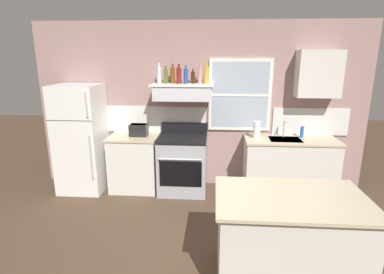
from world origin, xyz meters
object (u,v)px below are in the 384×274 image
(paper_towel_roll, at_px, (257,130))
(bottle_olive_oil_square, at_px, (166,76))
(bottle_rose_pink, at_px, (200,76))
(dish_soap_bottle, at_px, (302,132))
(kitchen_island, at_px, (288,240))
(bottle_blue_liqueur, at_px, (186,76))
(refrigerator, at_px, (81,139))
(bottle_clear_tall, at_px, (159,75))
(stove_range, at_px, (183,164))
(toaster, at_px, (139,130))
(bottle_champagne_gold_foil, at_px, (206,75))
(bottle_amber_wine, at_px, (173,75))
(bottle_red_label_wine, at_px, (179,75))
(bottle_brown_stout, at_px, (193,77))

(paper_towel_roll, bearing_deg, bottle_olive_oil_square, 177.30)
(bottle_rose_pink, xyz_separation_m, dish_soap_bottle, (1.62, 0.00, -0.86))
(kitchen_island, bearing_deg, bottle_blue_liqueur, 119.05)
(refrigerator, distance_m, kitchen_island, 3.52)
(bottle_clear_tall, distance_m, bottle_rose_pink, 0.63)
(refrigerator, bearing_deg, bottle_rose_pink, 4.78)
(stove_range, bearing_deg, bottle_rose_pink, 27.40)
(toaster, distance_m, bottle_champagne_gold_foil, 1.39)
(bottle_amber_wine, bearing_deg, bottle_red_label_wine, -26.57)
(toaster, relative_size, dish_soap_bottle, 1.65)
(bottle_olive_oil_square, bearing_deg, bottle_champagne_gold_foil, 0.65)
(toaster, relative_size, bottle_champagne_gold_foil, 0.91)
(bottle_red_label_wine, height_order, bottle_brown_stout, bottle_red_label_wine)
(bottle_rose_pink, relative_size, dish_soap_bottle, 1.57)
(bottle_red_label_wine, xyz_separation_m, bottle_brown_stout, (0.21, 0.06, -0.03))
(bottle_brown_stout, bearing_deg, bottle_red_label_wine, -163.14)
(refrigerator, relative_size, bottle_champagne_gold_foil, 5.32)
(stove_range, xyz_separation_m, bottle_rose_pink, (0.26, 0.14, 1.40))
(stove_range, relative_size, paper_towel_roll, 4.04)
(paper_towel_roll, xyz_separation_m, kitchen_island, (0.06, -2.05, -0.59))
(paper_towel_roll, relative_size, dish_soap_bottle, 1.50)
(bottle_clear_tall, bearing_deg, dish_soap_bottle, 1.12)
(bottle_brown_stout, relative_size, dish_soap_bottle, 1.22)
(refrigerator, relative_size, bottle_amber_wine, 5.74)
(kitchen_island, bearing_deg, bottle_brown_stout, 116.20)
(bottle_clear_tall, distance_m, paper_towel_roll, 1.74)
(bottle_champagne_gold_foil, bearing_deg, dish_soap_bottle, 0.97)
(stove_range, relative_size, bottle_champagne_gold_foil, 3.35)
(bottle_amber_wine, bearing_deg, bottle_brown_stout, 2.53)
(bottle_red_label_wine, distance_m, paper_towel_roll, 1.47)
(stove_range, bearing_deg, bottle_amber_wine, 138.50)
(paper_towel_roll, bearing_deg, bottle_red_label_wine, 177.53)
(bottle_amber_wine, xyz_separation_m, paper_towel_roll, (1.32, -0.10, -0.83))
(bottle_champagne_gold_foil, bearing_deg, kitchen_island, -67.98)
(bottle_amber_wine, relative_size, bottle_blue_liqueur, 1.08)
(bottle_olive_oil_square, distance_m, bottle_brown_stout, 0.42)
(bottle_champagne_gold_foil, bearing_deg, refrigerator, -176.18)
(bottle_clear_tall, xyz_separation_m, dish_soap_bottle, (2.24, 0.04, -0.88))
(bottle_olive_oil_square, distance_m, bottle_amber_wine, 0.11)
(paper_towel_roll, distance_m, dish_soap_bottle, 0.73)
(bottle_blue_liqueur, height_order, paper_towel_roll, bottle_blue_liqueur)
(bottle_olive_oil_square, height_order, dish_soap_bottle, bottle_olive_oil_square)
(toaster, distance_m, paper_towel_roll, 1.87)
(refrigerator, xyz_separation_m, toaster, (0.94, 0.08, 0.14))
(stove_range, xyz_separation_m, paper_towel_roll, (1.16, 0.04, 0.58))
(bottle_blue_liqueur, relative_size, paper_towel_roll, 1.04)
(toaster, xyz_separation_m, bottle_rose_pink, (0.98, 0.08, 0.86))
(bottle_olive_oil_square, relative_size, paper_towel_roll, 1.00)
(dish_soap_bottle, bearing_deg, bottle_red_label_wine, -178.60)
(paper_towel_roll, bearing_deg, bottle_amber_wine, 175.53)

